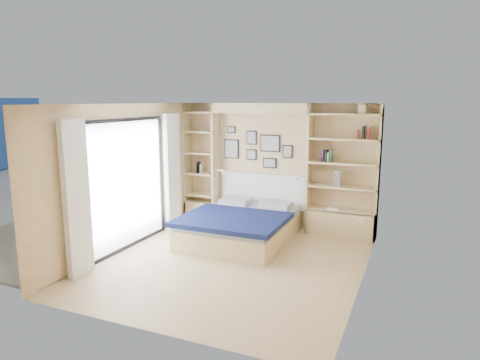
% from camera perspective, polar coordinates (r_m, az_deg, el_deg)
% --- Properties ---
extents(ground, '(4.50, 4.50, 0.00)m').
position_cam_1_polar(ground, '(6.96, -1.05, -10.94)').
color(ground, tan).
rests_on(ground, ground).
extents(room_shell, '(4.50, 4.50, 4.50)m').
position_cam_1_polar(room_shell, '(8.16, 0.79, 0.17)').
color(room_shell, '#E4BE8C').
rests_on(room_shell, ground).
extents(bed, '(1.81, 2.29, 1.07)m').
position_cam_1_polar(bed, '(7.92, 0.10, -6.08)').
color(bed, '#D3BB82').
rests_on(bed, ground).
extents(photo_gallery, '(1.48, 0.02, 0.82)m').
position_cam_1_polar(photo_gallery, '(8.75, 2.14, 4.36)').
color(photo_gallery, black).
rests_on(photo_gallery, ground).
extents(reading_lamps, '(1.92, 0.12, 0.15)m').
position_cam_1_polar(reading_lamps, '(8.56, 2.53, 0.82)').
color(reading_lamps, silver).
rests_on(reading_lamps, ground).
extents(shelf_decor, '(3.51, 0.23, 2.03)m').
position_cam_1_polar(shelf_decor, '(8.18, 11.66, 4.25)').
color(shelf_decor, '#A51E1E').
rests_on(shelf_decor, ground).
extents(deck, '(3.20, 4.00, 0.05)m').
position_cam_1_polar(deck, '(8.97, -22.73, -6.80)').
color(deck, '#766C57').
rests_on(deck, ground).
extents(deck_chair, '(0.75, 0.91, 0.80)m').
position_cam_1_polar(deck_chair, '(8.12, -19.98, -5.60)').
color(deck_chair, tan).
rests_on(deck_chair, ground).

